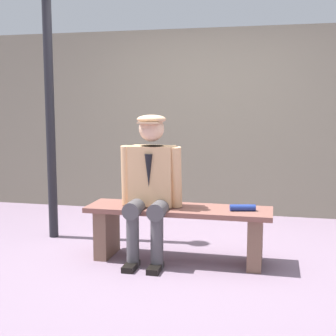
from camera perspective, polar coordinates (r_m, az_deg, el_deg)
The scene contains 6 objects.
ground_plane at distance 4.31m, azimuth 1.27°, elevation -11.17°, with size 30.00×30.00×0.00m, color gray.
bench at distance 4.22m, azimuth 1.28°, elevation -6.90°, with size 1.65×0.46×0.49m.
seated_man at distance 4.13m, azimuth -2.15°, elevation -1.61°, with size 0.56×0.56×1.31m.
rolled_magazine at distance 4.08m, azimuth 9.08°, elevation -4.80°, with size 0.06×0.06×0.22m, color navy.
stadium_wall at distance 6.13m, azimuth 5.24°, elevation 5.59°, with size 12.00×0.24×2.35m, color gray.
lamp_post at distance 5.04m, azimuth -14.43°, elevation 13.78°, with size 0.21×0.21×3.31m.
Camera 1 is at (-0.82, 4.00, 1.38)m, focal length 50.01 mm.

